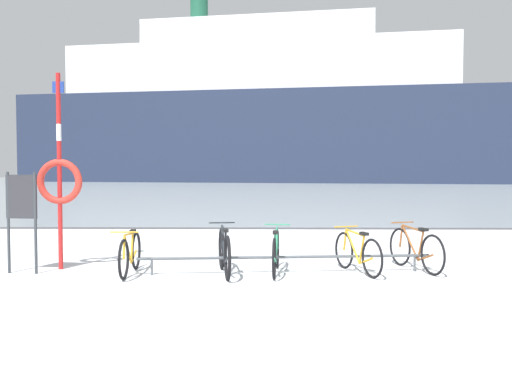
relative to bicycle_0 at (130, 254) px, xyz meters
name	(u,v)px	position (x,y,z in m)	size (l,w,h in m)	color
ground	(267,183)	(2.47, 51.13, -0.39)	(80.00, 132.00, 0.08)	silver
bike_rack	(286,258)	(2.65, 0.14, -0.08)	(5.05, 0.54, 0.31)	#4C5156
bicycle_0	(130,254)	(0.00, 0.00, 0.00)	(0.46, 1.64, 0.78)	black
bicycle_1	(224,252)	(1.61, 0.01, 0.03)	(0.47, 1.77, 0.85)	black
bicycle_2	(276,252)	(2.49, 0.15, 0.01)	(0.46, 1.78, 0.81)	black
bicycle_3	(357,253)	(3.89, 0.18, 0.00)	(0.66, 1.56, 0.78)	black
bicycle_4	(415,249)	(4.96, 0.46, 0.02)	(0.65, 1.65, 0.82)	black
info_sign	(22,206)	(-1.87, 0.07, 0.81)	(0.55, 0.11, 1.75)	#33383D
rescue_post	(60,177)	(-1.36, 0.48, 1.29)	(0.81, 0.12, 3.49)	red
ferry_ship	(268,115)	(2.65, 56.51, 7.14)	(57.73, 20.96, 22.34)	#232D47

